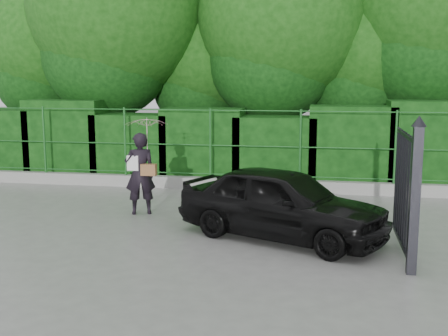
# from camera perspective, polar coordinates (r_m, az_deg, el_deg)

# --- Properties ---
(ground) EXTENTS (80.00, 80.00, 0.00)m
(ground) POSITION_cam_1_polar(r_m,az_deg,el_deg) (10.51, -8.45, -6.86)
(ground) COLOR gray
(kerb) EXTENTS (14.00, 0.25, 0.30)m
(kerb) POSITION_cam_1_polar(r_m,az_deg,el_deg) (14.69, -2.92, -1.51)
(kerb) COLOR #9E9E99
(kerb) RESTS_ON ground
(fence) EXTENTS (14.13, 0.06, 1.80)m
(fence) POSITION_cam_1_polar(r_m,az_deg,el_deg) (14.48, -2.10, 2.54)
(fence) COLOR #1D5A20
(fence) RESTS_ON kerb
(hedge) EXTENTS (14.20, 1.20, 2.29)m
(hedge) POSITION_cam_1_polar(r_m,az_deg,el_deg) (15.50, -1.70, 2.36)
(hedge) COLOR black
(hedge) RESTS_ON ground
(trees) EXTENTS (17.10, 6.15, 8.08)m
(trees) POSITION_cam_1_polar(r_m,az_deg,el_deg) (17.51, 3.19, 14.92)
(trees) COLOR black
(trees) RESTS_ON ground
(gate) EXTENTS (0.22, 2.33, 2.36)m
(gate) POSITION_cam_1_polar(r_m,az_deg,el_deg) (9.10, 18.39, -2.08)
(gate) COLOR black
(gate) RESTS_ON ground
(woman) EXTENTS (0.95, 0.88, 2.06)m
(woman) POSITION_cam_1_polar(r_m,az_deg,el_deg) (11.93, -8.14, 1.55)
(woman) COLOR black
(woman) RESTS_ON ground
(car) EXTENTS (4.14, 2.99, 1.31)m
(car) POSITION_cam_1_polar(r_m,az_deg,el_deg) (10.17, 5.91, -3.54)
(car) COLOR black
(car) RESTS_ON ground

